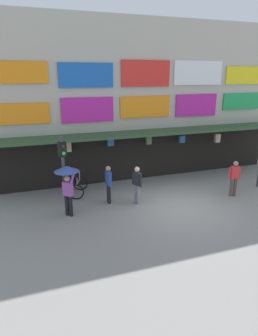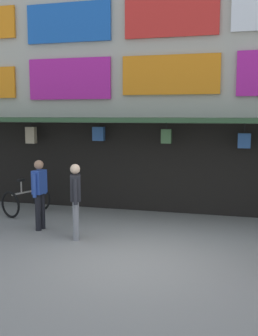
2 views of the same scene
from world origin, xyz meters
name	(u,v)px [view 2 (image 2 of 2)]	position (x,y,z in m)	size (l,w,h in m)	color
ground_plane	(133,260)	(0.00, 0.00, 0.00)	(80.00, 80.00, 0.00)	gray
shopfront	(174,71)	(0.00, 4.57, 3.96)	(18.00, 2.60, 8.00)	#B2AD9E
bicycle_parked	(27,200)	(-3.79, 2.76, 0.39)	(1.07, 1.34, 1.05)	black
pedestrian_in_purple	(76,197)	(-1.56, 0.94, 0.95)	(0.34, 0.50, 1.68)	gray
pedestrian_in_black	(40,191)	(-2.68, 1.43, 0.95)	(0.24, 0.53, 1.68)	black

